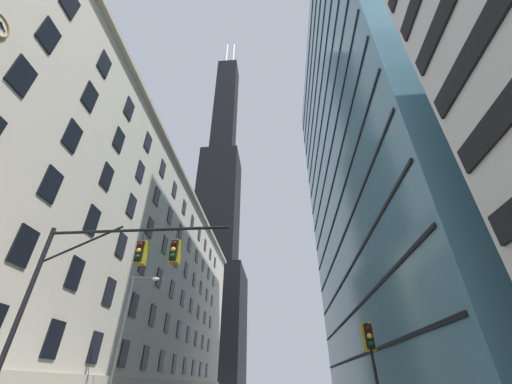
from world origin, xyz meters
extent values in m
cube|color=beige|center=(-17.34, 31.80, 14.88)|extent=(12.68, 75.60, 29.76)
cube|color=#B2A893|center=(-10.75, 31.80, 29.06)|extent=(0.70, 75.60, 0.60)
cube|color=black|center=(-10.95, 13.00, 4.00)|extent=(0.14, 1.40, 2.20)
cube|color=black|center=(-10.95, 18.00, 4.00)|extent=(0.14, 1.40, 2.20)
cube|color=black|center=(-10.95, 23.00, 4.00)|extent=(0.14, 1.40, 2.20)
cube|color=black|center=(-10.95, 28.00, 4.00)|extent=(0.14, 1.40, 2.20)
cube|color=black|center=(-10.95, 33.00, 4.00)|extent=(0.14, 1.40, 2.20)
cube|color=black|center=(-10.95, 38.00, 4.00)|extent=(0.14, 1.40, 2.20)
cube|color=black|center=(-10.95, 43.00, 4.00)|extent=(0.14, 1.40, 2.20)
cube|color=black|center=(-10.95, 48.00, 4.00)|extent=(0.14, 1.40, 2.20)
cube|color=black|center=(-10.95, 53.00, 4.00)|extent=(0.14, 1.40, 2.20)
cube|color=black|center=(-10.95, 58.00, 4.00)|extent=(0.14, 1.40, 2.20)
cube|color=black|center=(-10.95, 8.00, 8.20)|extent=(0.14, 1.40, 2.20)
cube|color=black|center=(-10.95, 13.00, 8.20)|extent=(0.14, 1.40, 2.20)
cube|color=black|center=(-10.95, 18.00, 8.20)|extent=(0.14, 1.40, 2.20)
cube|color=black|center=(-10.95, 23.00, 8.20)|extent=(0.14, 1.40, 2.20)
cube|color=black|center=(-10.95, 28.00, 8.20)|extent=(0.14, 1.40, 2.20)
cube|color=black|center=(-10.95, 33.00, 8.20)|extent=(0.14, 1.40, 2.20)
cube|color=black|center=(-10.95, 38.00, 8.20)|extent=(0.14, 1.40, 2.20)
cube|color=black|center=(-10.95, 43.00, 8.20)|extent=(0.14, 1.40, 2.20)
cube|color=black|center=(-10.95, 48.00, 8.20)|extent=(0.14, 1.40, 2.20)
cube|color=black|center=(-10.95, 53.00, 8.20)|extent=(0.14, 1.40, 2.20)
cube|color=black|center=(-10.95, 58.00, 8.20)|extent=(0.14, 1.40, 2.20)
cube|color=black|center=(-10.95, 8.00, 12.40)|extent=(0.14, 1.40, 2.20)
cube|color=black|center=(-10.95, 13.00, 12.40)|extent=(0.14, 1.40, 2.20)
cube|color=black|center=(-10.95, 18.00, 12.40)|extent=(0.14, 1.40, 2.20)
cube|color=black|center=(-10.95, 23.00, 12.40)|extent=(0.14, 1.40, 2.20)
cube|color=black|center=(-10.95, 28.00, 12.40)|extent=(0.14, 1.40, 2.20)
cube|color=black|center=(-10.95, 33.00, 12.40)|extent=(0.14, 1.40, 2.20)
cube|color=black|center=(-10.95, 38.00, 12.40)|extent=(0.14, 1.40, 2.20)
cube|color=black|center=(-10.95, 43.00, 12.40)|extent=(0.14, 1.40, 2.20)
cube|color=black|center=(-10.95, 48.00, 12.40)|extent=(0.14, 1.40, 2.20)
cube|color=black|center=(-10.95, 53.00, 12.40)|extent=(0.14, 1.40, 2.20)
cube|color=black|center=(-10.95, 58.00, 12.40)|extent=(0.14, 1.40, 2.20)
cube|color=black|center=(-10.95, 3.00, 16.60)|extent=(0.14, 1.40, 2.20)
cube|color=black|center=(-10.95, 8.00, 16.60)|extent=(0.14, 1.40, 2.20)
cube|color=black|center=(-10.95, 13.00, 16.60)|extent=(0.14, 1.40, 2.20)
cube|color=black|center=(-10.95, 18.00, 16.60)|extent=(0.14, 1.40, 2.20)
cube|color=black|center=(-10.95, 23.00, 16.60)|extent=(0.14, 1.40, 2.20)
cube|color=black|center=(-10.95, 28.00, 16.60)|extent=(0.14, 1.40, 2.20)
cube|color=black|center=(-10.95, 33.00, 16.60)|extent=(0.14, 1.40, 2.20)
cube|color=black|center=(-10.95, 38.00, 16.60)|extent=(0.14, 1.40, 2.20)
cube|color=black|center=(-10.95, 43.00, 16.60)|extent=(0.14, 1.40, 2.20)
cube|color=black|center=(-10.95, 48.00, 16.60)|extent=(0.14, 1.40, 2.20)
cube|color=black|center=(-10.95, 53.00, 16.60)|extent=(0.14, 1.40, 2.20)
cube|color=black|center=(-10.95, 58.00, 16.60)|extent=(0.14, 1.40, 2.20)
cube|color=black|center=(-10.95, 3.00, 20.80)|extent=(0.14, 1.40, 2.20)
cube|color=black|center=(-10.95, 8.00, 20.80)|extent=(0.14, 1.40, 2.20)
cube|color=black|center=(-10.95, 13.00, 20.80)|extent=(0.14, 1.40, 2.20)
cube|color=black|center=(-10.95, 18.00, 20.80)|extent=(0.14, 1.40, 2.20)
cube|color=black|center=(-10.95, 23.00, 20.80)|extent=(0.14, 1.40, 2.20)
cube|color=black|center=(-10.95, 28.00, 20.80)|extent=(0.14, 1.40, 2.20)
cube|color=black|center=(-10.95, 33.00, 20.80)|extent=(0.14, 1.40, 2.20)
cube|color=black|center=(-10.95, 38.00, 20.80)|extent=(0.14, 1.40, 2.20)
cube|color=black|center=(-10.95, 43.00, 20.80)|extent=(0.14, 1.40, 2.20)
cube|color=black|center=(-10.95, 48.00, 20.80)|extent=(0.14, 1.40, 2.20)
cube|color=black|center=(-10.95, 53.00, 20.80)|extent=(0.14, 1.40, 2.20)
cube|color=black|center=(-10.95, 58.00, 20.80)|extent=(0.14, 1.40, 2.20)
cube|color=black|center=(-10.95, 3.00, 25.00)|extent=(0.14, 1.40, 2.20)
cube|color=black|center=(-10.95, 8.00, 25.00)|extent=(0.14, 1.40, 2.20)
cube|color=black|center=(-10.95, 13.00, 25.00)|extent=(0.14, 1.40, 2.20)
cube|color=black|center=(-10.95, 18.00, 25.00)|extent=(0.14, 1.40, 2.20)
cube|color=black|center=(-10.95, 23.00, 25.00)|extent=(0.14, 1.40, 2.20)
cube|color=black|center=(-10.95, 28.00, 25.00)|extent=(0.14, 1.40, 2.20)
cube|color=black|center=(-10.95, 33.00, 25.00)|extent=(0.14, 1.40, 2.20)
cube|color=black|center=(-10.95, 38.00, 25.00)|extent=(0.14, 1.40, 2.20)
cube|color=black|center=(-10.95, 43.00, 25.00)|extent=(0.14, 1.40, 2.20)
cube|color=black|center=(-10.95, 48.00, 25.00)|extent=(0.14, 1.40, 2.20)
cube|color=black|center=(-10.95, 53.00, 25.00)|extent=(0.14, 1.40, 2.20)
cube|color=black|center=(-10.95, 58.00, 25.00)|extent=(0.14, 1.40, 2.20)
cube|color=black|center=(-10.85, 0.71, 17.77)|extent=(0.03, 0.29, 0.31)
cube|color=black|center=(-10.85, 0.82, 17.78)|extent=(0.03, 0.48, 0.30)
cube|color=black|center=(-20.36, 98.33, 18.04)|extent=(22.90, 22.90, 36.07)
cube|color=black|center=(-20.36, 98.33, 62.31)|extent=(16.03, 16.03, 52.47)
cube|color=black|center=(-20.36, 98.33, 121.34)|extent=(10.31, 10.31, 65.59)
cylinder|color=silver|center=(-22.42, 98.33, 165.66)|extent=(1.20, 1.20, 23.05)
cylinder|color=silver|center=(-18.29, 98.33, 165.66)|extent=(1.20, 1.20, 23.05)
cube|color=teal|center=(20.61, 28.18, 29.96)|extent=(19.21, 44.05, 59.92)
cube|color=black|center=(10.96, 28.18, 4.00)|extent=(0.12, 43.05, 0.24)
cube|color=black|center=(10.96, 28.18, 8.00)|extent=(0.12, 43.05, 0.24)
cube|color=black|center=(10.96, 28.18, 12.00)|extent=(0.12, 43.05, 0.24)
cube|color=black|center=(10.96, 28.18, 16.00)|extent=(0.12, 43.05, 0.24)
cube|color=black|center=(10.96, 28.18, 20.00)|extent=(0.12, 43.05, 0.24)
cube|color=black|center=(10.96, 28.18, 24.00)|extent=(0.12, 43.05, 0.24)
cube|color=black|center=(10.96, 28.18, 28.00)|extent=(0.12, 43.05, 0.24)
cube|color=black|center=(10.96, 28.18, 32.00)|extent=(0.12, 43.05, 0.24)
cube|color=black|center=(10.96, 28.18, 36.00)|extent=(0.12, 43.05, 0.24)
cube|color=black|center=(10.96, 28.18, 40.00)|extent=(0.12, 43.05, 0.24)
cube|color=black|center=(10.96, 28.18, 44.00)|extent=(0.12, 43.05, 0.24)
cube|color=black|center=(10.96, 28.18, 48.00)|extent=(0.12, 43.05, 0.24)
cube|color=black|center=(10.96, 28.18, 52.00)|extent=(0.12, 43.05, 0.24)
cube|color=black|center=(10.96, 28.18, 56.00)|extent=(0.12, 43.05, 0.24)
cylinder|color=black|center=(-7.10, 5.19, 3.97)|extent=(0.20, 0.20, 7.63)
cylinder|color=black|center=(-2.91, 5.19, 7.53)|extent=(8.37, 0.14, 0.14)
cylinder|color=black|center=(-5.42, 5.19, 6.93)|extent=(3.44, 0.10, 1.73)
cylinder|color=black|center=(-2.63, 5.19, 7.23)|extent=(0.04, 0.04, 0.60)
cube|color=black|center=(-2.63, 5.19, 6.48)|extent=(0.30, 0.30, 0.90)
cube|color=olive|center=(-2.63, 5.36, 6.48)|extent=(0.40, 0.40, 1.04)
sphere|color=#450808|center=(-2.63, 5.03, 6.76)|extent=(0.20, 0.20, 0.20)
sphere|color=yellow|center=(-2.63, 5.03, 6.48)|extent=(0.20, 0.20, 0.20)
sphere|color=#083D10|center=(-2.63, 5.03, 6.20)|extent=(0.20, 0.20, 0.20)
cylinder|color=black|center=(-1.10, 5.19, 7.23)|extent=(0.04, 0.04, 0.60)
cube|color=black|center=(-1.10, 5.19, 6.48)|extent=(0.30, 0.30, 0.90)
cube|color=olive|center=(-1.10, 5.36, 6.48)|extent=(0.40, 0.40, 1.04)
sphere|color=#450808|center=(-1.10, 5.03, 6.76)|extent=(0.20, 0.20, 0.20)
sphere|color=yellow|center=(-1.10, 5.03, 6.48)|extent=(0.20, 0.20, 0.20)
sphere|color=#083D10|center=(-1.10, 5.03, 6.20)|extent=(0.20, 0.20, 0.20)
cylinder|color=black|center=(6.86, 6.54, 1.91)|extent=(0.12, 0.12, 3.52)
cube|color=black|center=(6.86, 6.54, 3.17)|extent=(0.30, 0.30, 0.90)
cube|color=olive|center=(6.86, 6.71, 3.17)|extent=(0.40, 0.40, 1.04)
sphere|color=#450808|center=(6.86, 6.38, 3.45)|extent=(0.20, 0.20, 0.20)
sphere|color=yellow|center=(6.86, 6.38, 3.17)|extent=(0.20, 0.20, 0.20)
sphere|color=#083D10|center=(6.86, 6.38, 2.89)|extent=(0.20, 0.20, 0.20)
cylinder|color=#47474C|center=(-7.93, 15.66, 4.44)|extent=(0.18, 0.18, 8.58)
cylinder|color=#47474C|center=(-7.02, 15.66, 8.58)|extent=(1.82, 0.10, 0.10)
ellipsoid|color=#EFE5C6|center=(-6.11, 15.66, 8.48)|extent=(0.56, 0.32, 0.24)
camera|label=1|loc=(3.43, -6.96, 1.51)|focal=21.21mm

